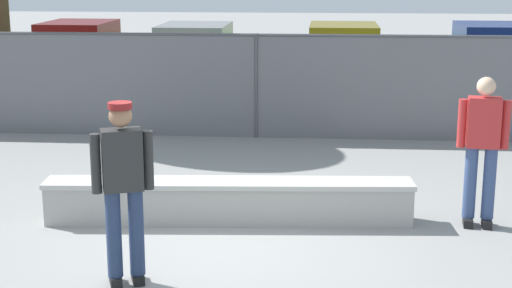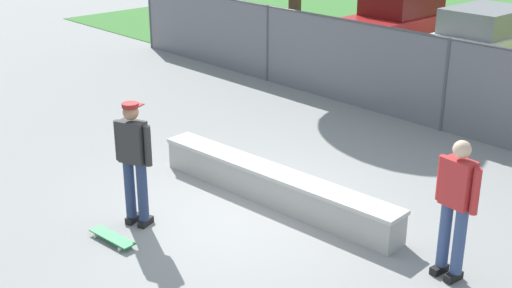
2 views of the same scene
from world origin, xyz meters
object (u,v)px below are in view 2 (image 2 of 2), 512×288
object	(u,v)px
skateboard	(112,237)
car_red	(403,20)
skateboarder	(134,158)
concrete_ledge	(274,186)
car_white	(486,39)
bystander	(456,203)

from	to	relation	value
skateboard	car_red	xyz separation A→B (m)	(-4.31, 12.64, 0.77)
skateboarder	skateboard	distance (m)	1.13
concrete_ledge	skateboard	xyz separation A→B (m)	(-0.60, -2.52, -0.19)
skateboard	car_red	bearing A→B (deg)	108.83
car_red	car_white	size ratio (longest dim) A/B	1.00
skateboarder	skateboard	bearing A→B (deg)	-70.68
skateboarder	car_white	xyz separation A→B (m)	(-1.09, 11.50, -0.19)
skateboard	car_white	world-z (taller)	car_white
skateboarder	bystander	bearing A→B (deg)	28.43
skateboard	skateboarder	bearing A→B (deg)	109.32
car_white	bystander	distance (m)	10.64
skateboarder	concrete_ledge	bearing A→B (deg)	67.86
skateboarder	skateboard	size ratio (longest dim) A/B	2.26
skateboard	bystander	bearing A→B (deg)	35.92
concrete_ledge	car_white	world-z (taller)	car_white
concrete_ledge	bystander	world-z (taller)	bystander
skateboarder	skateboard	world-z (taller)	skateboarder
skateboarder	car_white	world-z (taller)	skateboarder
skateboarder	skateboard	xyz separation A→B (m)	(0.20, -0.56, -0.96)
bystander	car_red	bearing A→B (deg)	128.39
skateboarder	car_red	xyz separation A→B (m)	(-4.11, 12.08, -0.19)
concrete_ledge	car_red	xyz separation A→B (m)	(-4.91, 10.12, 0.57)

